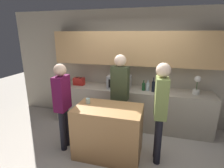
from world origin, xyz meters
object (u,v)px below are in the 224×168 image
object	(u,v)px
toaster	(79,81)
bottle_0	(144,87)
bottle_3	(158,87)
person_center	(120,90)
bottle_1	(148,87)
person_right	(62,100)
microwave	(119,82)
person_left	(161,105)
potted_plant	(197,85)
bottle_2	(153,86)
cup_0	(88,101)

from	to	relation	value
toaster	bottle_0	world-z (taller)	bottle_0
bottle_3	person_center	distance (m)	0.87
bottle_1	person_right	distance (m)	1.86
microwave	person_right	size ratio (longest dim) A/B	0.32
bottle_1	bottle_0	bearing A→B (deg)	-169.03
bottle_1	person_left	distance (m)	1.13
potted_plant	person_right	xyz separation A→B (m)	(-2.44, -1.20, -0.14)
bottle_2	person_right	size ratio (longest dim) A/B	0.20
bottle_3	person_center	xyz separation A→B (m)	(-0.73, -0.48, 0.02)
person_right	cup_0	bearing A→B (deg)	102.52
bottle_1	person_center	xyz separation A→B (m)	(-0.51, -0.54, 0.05)
microwave	bottle_3	world-z (taller)	bottle_3
toaster	bottle_3	bearing A→B (deg)	-2.28
microwave	bottle_0	bearing A→B (deg)	-2.88
bottle_1	person_center	bearing A→B (deg)	-133.28
person_center	person_right	size ratio (longest dim) A/B	1.07
bottle_1	bottle_3	bearing A→B (deg)	-16.40
microwave	toaster	size ratio (longest dim) A/B	2.00
microwave	person_center	size ratio (longest dim) A/B	0.29
microwave	cup_0	bearing A→B (deg)	-107.24
toaster	person_center	world-z (taller)	person_center
bottle_1	bottle_3	distance (m)	0.23
microwave	bottle_0	world-z (taller)	microwave
person_right	bottle_0	bearing A→B (deg)	129.08
toaster	cup_0	distance (m)	1.29
microwave	bottle_3	size ratio (longest dim) A/B	1.66
microwave	cup_0	world-z (taller)	microwave
person_left	bottle_1	bearing A→B (deg)	10.19
bottle_3	person_right	bearing A→B (deg)	-145.91
person_center	bottle_3	bearing A→B (deg)	-140.31
cup_0	person_left	size ratio (longest dim) A/B	0.05
bottle_1	bottle_2	xyz separation A→B (m)	(0.12, -0.06, 0.03)
microwave	person_left	bearing A→B (deg)	-49.79
potted_plant	person_left	xyz separation A→B (m)	(-0.72, -1.11, -0.08)
bottle_1	potted_plant	bearing A→B (deg)	0.72
toaster	person_left	bearing A→B (deg)	-29.41
cup_0	person_right	size ratio (longest dim) A/B	0.06
toaster	potted_plant	xyz separation A→B (m)	(2.68, 0.00, 0.11)
toaster	person_left	size ratio (longest dim) A/B	0.15
person_left	toaster	bearing A→B (deg)	56.39
person_center	person_right	bearing A→B (deg)	40.75
toaster	bottle_2	world-z (taller)	bottle_2
bottle_0	person_center	world-z (taller)	person_center
cup_0	bottle_2	bearing A→B (deg)	42.08
toaster	cup_0	xyz separation A→B (m)	(0.69, -1.08, -0.04)
person_right	bottle_3	bearing A→B (deg)	122.38
microwave	bottle_0	distance (m)	0.57
toaster	bottle_1	size ratio (longest dim) A/B	1.08
cup_0	person_left	bearing A→B (deg)	-1.15
bottle_3	bottle_1	bearing A→B (deg)	163.60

